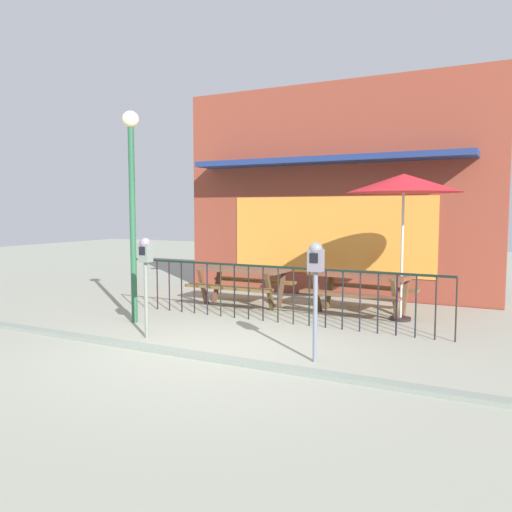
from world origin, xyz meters
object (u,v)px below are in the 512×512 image
Objects in this scene: picnic_table_left at (242,275)px; patio_umbrella at (404,184)px; picnic_table_right at (360,281)px; parking_meter_near at (145,261)px; parking_meter_far at (316,270)px; street_lamp at (132,184)px.

picnic_table_left is 3.56m from patio_umbrella.
parking_meter_near is (-2.35, -3.17, 0.55)m from picnic_table_right.
parking_meter_far is 3.82m from street_lamp.
picnic_table_right is 4.39m from street_lamp.
picnic_table_right is 3.22m from parking_meter_far.
street_lamp reaches higher than picnic_table_left.
picnic_table_left is 1.20× the size of parking_meter_near.
parking_meter_near is at bearing -135.98° from patio_umbrella.
parking_meter_near is at bearing -90.29° from picnic_table_left.
street_lamp reaches higher than parking_meter_near.
patio_umbrella is at bearing 44.02° from parking_meter_near.
street_lamp is at bearing 167.93° from parking_meter_far.
parking_meter_near is at bearing -126.61° from picnic_table_right.
street_lamp is (-0.89, 0.78, 1.18)m from parking_meter_near.
picnic_table_left is 0.71× the size of patio_umbrella.
patio_umbrella is at bearing 29.14° from street_lamp.
parking_meter_far reaches higher than parking_meter_near.
street_lamp is at bearing -150.86° from patio_umbrella.
parking_meter_far is (2.65, -2.92, 0.56)m from picnic_table_left.
picnic_table_left is 1.19× the size of parking_meter_far.
picnic_table_right is (2.34, 0.23, 0.00)m from picnic_table_left.
parking_meter_near is 2.66m from parking_meter_far.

